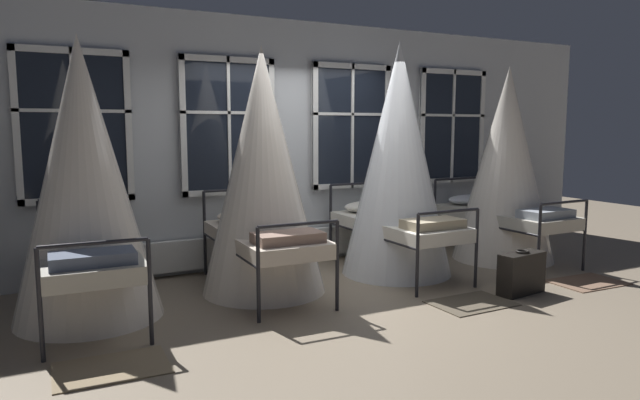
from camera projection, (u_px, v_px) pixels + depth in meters
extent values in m
plane|color=gray|center=(345.00, 288.00, 6.25)|extent=(18.08, 18.08, 0.00)
cube|color=silver|center=(290.00, 144.00, 7.33)|extent=(10.04, 0.10, 3.08)
cube|color=black|center=(75.00, 126.00, 6.06)|extent=(1.17, 0.02, 1.64)
cube|color=silver|center=(79.00, 200.00, 6.16)|extent=(1.17, 0.06, 0.07)
cube|color=silver|center=(70.00, 51.00, 5.96)|extent=(1.17, 0.06, 0.07)
cube|color=silver|center=(16.00, 126.00, 5.81)|extent=(0.07, 0.06, 1.64)
cube|color=silver|center=(128.00, 126.00, 6.31)|extent=(0.07, 0.06, 1.64)
cube|color=silver|center=(75.00, 126.00, 6.06)|extent=(0.04, 0.06, 1.64)
cube|color=silver|center=(74.00, 111.00, 6.04)|extent=(1.17, 0.06, 0.04)
cube|color=black|center=(229.00, 126.00, 6.83)|extent=(1.17, 0.02, 1.64)
cube|color=silver|center=(230.00, 192.00, 6.93)|extent=(1.17, 0.06, 0.07)
cube|color=silver|center=(227.00, 59.00, 6.73)|extent=(1.17, 0.06, 0.07)
cube|color=silver|center=(183.00, 126.00, 6.58)|extent=(0.07, 0.06, 1.64)
cube|color=silver|center=(271.00, 127.00, 7.07)|extent=(0.07, 0.06, 1.64)
cube|color=silver|center=(229.00, 126.00, 6.83)|extent=(0.04, 0.06, 1.64)
cube|color=silver|center=(228.00, 113.00, 6.81)|extent=(1.17, 0.06, 0.04)
cube|color=black|center=(352.00, 127.00, 7.59)|extent=(1.17, 0.02, 1.64)
cube|color=silver|center=(351.00, 185.00, 7.69)|extent=(1.17, 0.06, 0.07)
cube|color=silver|center=(352.00, 66.00, 7.49)|extent=(1.17, 0.06, 0.07)
cube|color=silver|center=(315.00, 127.00, 7.35)|extent=(0.07, 0.06, 1.64)
cube|color=silver|center=(386.00, 127.00, 7.84)|extent=(0.07, 0.06, 1.64)
cube|color=silver|center=(352.00, 127.00, 7.59)|extent=(0.04, 0.06, 1.64)
cube|color=silver|center=(352.00, 114.00, 7.57)|extent=(1.17, 0.06, 0.04)
cube|color=black|center=(452.00, 127.00, 8.36)|extent=(1.17, 0.02, 1.64)
cube|color=silver|center=(451.00, 180.00, 8.46)|extent=(1.17, 0.06, 0.07)
cube|color=silver|center=(454.00, 72.00, 8.26)|extent=(1.17, 0.06, 0.07)
cube|color=silver|center=(422.00, 127.00, 8.11)|extent=(0.07, 0.06, 1.64)
cube|color=silver|center=(481.00, 127.00, 8.61)|extent=(0.07, 0.06, 1.64)
cube|color=silver|center=(452.00, 127.00, 8.36)|extent=(0.04, 0.06, 1.64)
cube|color=silver|center=(453.00, 115.00, 8.34)|extent=(1.17, 0.06, 0.04)
cube|color=silver|center=(295.00, 244.00, 7.38)|extent=(5.71, 0.10, 0.36)
cylinder|color=black|center=(41.00, 249.00, 5.90)|extent=(0.04, 0.04, 1.00)
cylinder|color=black|center=(121.00, 242.00, 6.24)|extent=(0.04, 0.04, 1.00)
cylinder|color=black|center=(40.00, 306.00, 4.23)|extent=(0.04, 0.04, 0.87)
cylinder|color=black|center=(150.00, 292.00, 4.57)|extent=(0.04, 0.04, 0.87)
cylinder|color=black|center=(40.00, 269.00, 5.06)|extent=(0.08, 1.88, 0.03)
cylinder|color=black|center=(133.00, 260.00, 5.40)|extent=(0.08, 1.88, 0.03)
cylinder|color=black|center=(80.00, 199.00, 6.01)|extent=(0.79, 0.05, 0.03)
cylinder|color=black|center=(94.00, 243.00, 4.34)|extent=(0.79, 0.05, 0.03)
cube|color=#B7B2A3|center=(88.00, 256.00, 5.22)|extent=(0.86, 1.92, 0.15)
ellipsoid|color=#B7B2A3|center=(82.00, 229.00, 5.83)|extent=(0.62, 0.41, 0.14)
cube|color=slate|center=(93.00, 258.00, 4.60)|extent=(0.66, 0.38, 0.10)
cone|color=silver|center=(84.00, 179.00, 5.13)|extent=(1.31, 1.31, 2.57)
cylinder|color=black|center=(205.00, 233.00, 6.76)|extent=(0.04, 0.04, 1.00)
cylinder|color=black|center=(268.00, 228.00, 7.10)|extent=(0.04, 0.04, 1.00)
cylinder|color=black|center=(258.00, 275.00, 5.09)|extent=(0.04, 0.04, 0.87)
cylinder|color=black|center=(337.00, 266.00, 5.43)|extent=(0.04, 0.04, 0.87)
cylinder|color=black|center=(228.00, 248.00, 5.92)|extent=(0.07, 1.88, 0.03)
cylinder|color=black|center=(298.00, 242.00, 6.26)|extent=(0.07, 1.88, 0.03)
cylinder|color=black|center=(236.00, 190.00, 6.87)|extent=(0.79, 0.05, 0.03)
cylinder|color=black|center=(299.00, 224.00, 5.20)|extent=(0.79, 0.05, 0.03)
cube|color=beige|center=(264.00, 238.00, 6.08)|extent=(0.85, 1.92, 0.15)
ellipsoid|color=beige|center=(243.00, 216.00, 6.69)|extent=(0.62, 0.41, 0.14)
cube|color=gray|center=(288.00, 237.00, 5.46)|extent=(0.66, 0.37, 0.10)
cone|color=silver|center=(263.00, 171.00, 5.99)|extent=(1.31, 1.31, 2.58)
cylinder|color=black|center=(331.00, 223.00, 7.51)|extent=(0.04, 0.04, 1.00)
cylinder|color=black|center=(381.00, 218.00, 7.87)|extent=(0.04, 0.04, 1.00)
cylinder|color=black|center=(417.00, 256.00, 5.86)|extent=(0.04, 0.04, 0.87)
cylinder|color=black|center=(476.00, 248.00, 6.22)|extent=(0.04, 0.04, 0.87)
cylinder|color=black|center=(369.00, 235.00, 6.68)|extent=(0.04, 1.88, 0.03)
cylinder|color=black|center=(423.00, 229.00, 7.04)|extent=(0.04, 1.88, 0.03)
cylinder|color=black|center=(357.00, 184.00, 7.63)|extent=(0.79, 0.04, 0.03)
cylinder|color=black|center=(449.00, 211.00, 5.99)|extent=(0.79, 0.04, 0.03)
cube|color=silver|center=(397.00, 226.00, 6.85)|extent=(0.82, 1.90, 0.15)
ellipsoid|color=silver|center=(366.00, 207.00, 7.45)|extent=(0.61, 0.40, 0.14)
cube|color=tan|center=(433.00, 224.00, 6.24)|extent=(0.66, 0.36, 0.10)
cone|color=white|center=(398.00, 159.00, 6.75)|extent=(1.31, 1.31, 2.75)
cylinder|color=black|center=(434.00, 214.00, 8.23)|extent=(0.04, 0.04, 1.00)
cylinder|color=black|center=(476.00, 211.00, 8.60)|extent=(0.04, 0.04, 1.00)
cylinder|color=black|center=(539.00, 242.00, 6.60)|extent=(0.04, 0.04, 0.87)
cylinder|color=black|center=(585.00, 236.00, 6.96)|extent=(0.04, 0.04, 0.87)
cylinder|color=black|center=(481.00, 224.00, 7.41)|extent=(0.06, 1.88, 0.03)
cylinder|color=black|center=(525.00, 219.00, 7.78)|extent=(0.06, 1.88, 0.03)
cylinder|color=black|center=(457.00, 179.00, 8.35)|extent=(0.79, 0.05, 0.03)
cylinder|color=black|center=(565.00, 202.00, 6.73)|extent=(0.79, 0.05, 0.03)
cube|color=#B7B2A3|center=(504.00, 216.00, 7.59)|extent=(0.85, 1.91, 0.15)
ellipsoid|color=silver|center=(467.00, 199.00, 8.18)|extent=(0.62, 0.41, 0.14)
cube|color=#8C939E|center=(546.00, 214.00, 6.97)|extent=(0.66, 0.37, 0.10)
cone|color=silver|center=(506.00, 164.00, 7.50)|extent=(1.31, 1.31, 2.53)
cube|color=#8E7A5B|center=(112.00, 368.00, 4.16)|extent=(0.81, 0.58, 0.01)
cube|color=brown|center=(471.00, 303.00, 5.69)|extent=(0.81, 0.57, 0.01)
cube|color=brown|center=(587.00, 282.00, 6.46)|extent=(0.82, 0.58, 0.01)
cube|color=black|center=(521.00, 273.00, 6.01)|extent=(0.58, 0.27, 0.44)
cube|color=tan|center=(513.00, 271.00, 6.10)|extent=(0.50, 0.08, 0.03)
torus|color=black|center=(522.00, 251.00, 5.98)|extent=(0.16, 0.16, 0.02)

